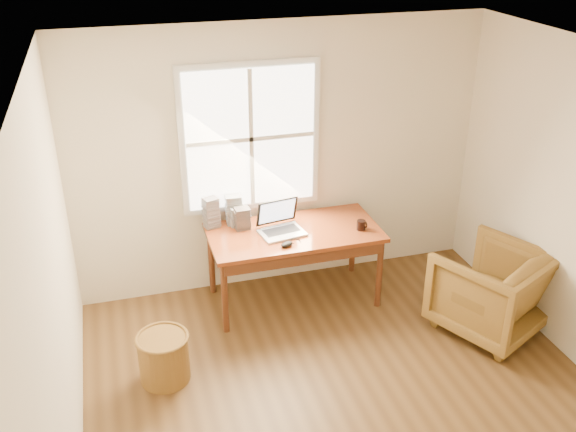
# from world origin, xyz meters

# --- Properties ---
(room_shell) EXTENTS (4.04, 4.54, 2.64)m
(room_shell) POSITION_xyz_m (-0.02, 0.16, 1.32)
(room_shell) COLOR brown
(room_shell) RESTS_ON ground
(desk) EXTENTS (1.60, 0.80, 0.04)m
(desk) POSITION_xyz_m (0.00, 1.80, 0.73)
(desk) COLOR brown
(desk) RESTS_ON room_shell
(armchair) EXTENTS (1.14, 1.15, 0.79)m
(armchair) POSITION_xyz_m (1.55, 0.86, 0.40)
(armchair) COLOR brown
(armchair) RESTS_ON room_shell
(wicker_stool) EXTENTS (0.54, 0.54, 0.40)m
(wicker_stool) POSITION_xyz_m (-1.34, 0.97, 0.20)
(wicker_stool) COLOR brown
(wicker_stool) RESTS_ON room_shell
(laptop) EXTENTS (0.42, 0.43, 0.27)m
(laptop) POSITION_xyz_m (-0.12, 1.77, 0.88)
(laptop) COLOR silver
(laptop) RESTS_ON desk
(mouse) EXTENTS (0.14, 0.12, 0.04)m
(mouse) POSITION_xyz_m (-0.15, 1.53, 0.77)
(mouse) COLOR black
(mouse) RESTS_ON desk
(coffee_mug) EXTENTS (0.10, 0.10, 0.09)m
(coffee_mug) POSITION_xyz_m (0.61, 1.65, 0.80)
(coffee_mug) COLOR black
(coffee_mug) RESTS_ON desk
(cd_stack_a) EXTENTS (0.15, 0.14, 0.29)m
(cd_stack_a) POSITION_xyz_m (-0.50, 2.11, 0.89)
(cd_stack_a) COLOR #ADB3B8
(cd_stack_a) RESTS_ON desk
(cd_stack_b) EXTENTS (0.15, 0.13, 0.21)m
(cd_stack_b) POSITION_xyz_m (-0.45, 1.98, 0.86)
(cd_stack_b) COLOR #26272B
(cd_stack_b) RESTS_ON desk
(cd_stack_c) EXTENTS (0.16, 0.15, 0.30)m
(cd_stack_c) POSITION_xyz_m (-0.72, 2.09, 0.90)
(cd_stack_c) COLOR #9C9AA7
(cd_stack_c) RESTS_ON desk
(cd_stack_d) EXTENTS (0.18, 0.16, 0.19)m
(cd_stack_d) POSITION_xyz_m (-0.48, 2.09, 0.85)
(cd_stack_d) COLOR silver
(cd_stack_d) RESTS_ON desk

